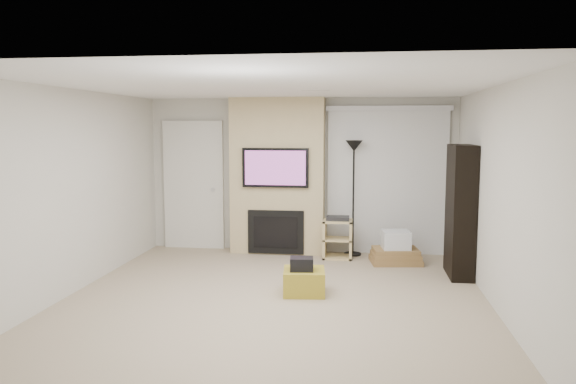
# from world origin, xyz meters

# --- Properties ---
(floor) EXTENTS (5.00, 5.50, 0.00)m
(floor) POSITION_xyz_m (0.00, 0.00, 0.00)
(floor) COLOR tan
(floor) RESTS_ON ground
(ceiling) EXTENTS (5.00, 5.50, 0.00)m
(ceiling) POSITION_xyz_m (0.00, 0.00, 2.50)
(ceiling) COLOR white
(ceiling) RESTS_ON wall_back
(wall_back) EXTENTS (5.00, 0.00, 2.50)m
(wall_back) POSITION_xyz_m (0.00, 2.75, 1.25)
(wall_back) COLOR beige
(wall_back) RESTS_ON ground
(wall_front) EXTENTS (5.00, 0.00, 2.50)m
(wall_front) POSITION_xyz_m (0.00, -2.75, 1.25)
(wall_front) COLOR beige
(wall_front) RESTS_ON ground
(wall_left) EXTENTS (0.00, 5.50, 2.50)m
(wall_left) POSITION_xyz_m (-2.50, 0.00, 1.25)
(wall_left) COLOR beige
(wall_left) RESTS_ON ground
(wall_right) EXTENTS (0.00, 5.50, 2.50)m
(wall_right) POSITION_xyz_m (2.50, 0.00, 1.25)
(wall_right) COLOR beige
(wall_right) RESTS_ON ground
(hvac_vent) EXTENTS (0.35, 0.18, 0.01)m
(hvac_vent) POSITION_xyz_m (0.40, 0.80, 2.50)
(hvac_vent) COLOR silver
(hvac_vent) RESTS_ON ceiling
(ottoman) EXTENTS (0.55, 0.55, 0.30)m
(ottoman) POSITION_xyz_m (0.32, 0.31, 0.15)
(ottoman) COLOR #A08D26
(ottoman) RESTS_ON floor
(black_bag) EXTENTS (0.30, 0.25, 0.16)m
(black_bag) POSITION_xyz_m (0.29, 0.27, 0.38)
(black_bag) COLOR black
(black_bag) RESTS_ON ottoman
(fireplace_wall) EXTENTS (1.50, 0.47, 2.50)m
(fireplace_wall) POSITION_xyz_m (-0.35, 2.54, 1.24)
(fireplace_wall) COLOR tan
(fireplace_wall) RESTS_ON floor
(entry_door) EXTENTS (1.02, 0.11, 2.14)m
(entry_door) POSITION_xyz_m (-1.80, 2.71, 1.05)
(entry_door) COLOR silver
(entry_door) RESTS_ON floor
(vertical_blinds) EXTENTS (1.98, 0.10, 2.37)m
(vertical_blinds) POSITION_xyz_m (1.40, 2.70, 1.27)
(vertical_blinds) COLOR silver
(vertical_blinds) RESTS_ON floor
(floor_lamp) EXTENTS (0.27, 0.27, 1.83)m
(floor_lamp) POSITION_xyz_m (0.87, 2.50, 1.44)
(floor_lamp) COLOR black
(floor_lamp) RESTS_ON floor
(av_stand) EXTENTS (0.45, 0.38, 0.66)m
(av_stand) POSITION_xyz_m (0.64, 2.25, 0.35)
(av_stand) COLOR #D8BD7D
(av_stand) RESTS_ON floor
(box_stack) EXTENTS (0.80, 0.65, 0.49)m
(box_stack) POSITION_xyz_m (1.52, 2.04, 0.19)
(box_stack) COLOR olive
(box_stack) RESTS_ON floor
(bookshelf) EXTENTS (0.30, 0.80, 1.80)m
(bookshelf) POSITION_xyz_m (2.34, 1.43, 0.90)
(bookshelf) COLOR black
(bookshelf) RESTS_ON floor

